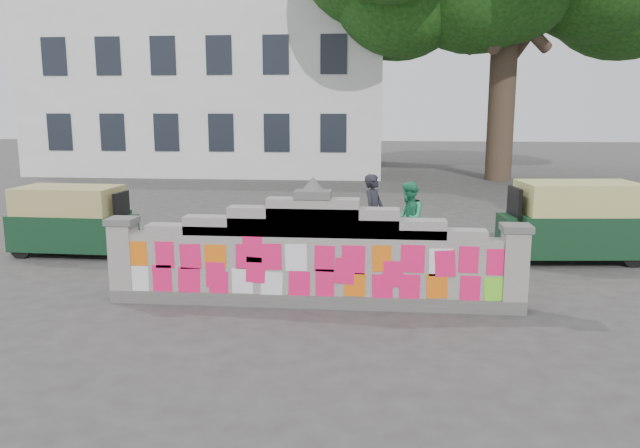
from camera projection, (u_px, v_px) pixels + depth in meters
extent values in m
plane|color=#383533|center=(313.00, 305.00, 9.71)|extent=(100.00, 100.00, 0.00)
cube|color=#4C4C49|center=(313.00, 299.00, 9.69)|extent=(6.40, 0.42, 0.20)
cube|color=gray|center=(313.00, 268.00, 9.60)|extent=(6.40, 0.32, 1.00)
cube|color=gray|center=(313.00, 231.00, 9.50)|extent=(5.20, 0.32, 0.14)
cube|color=gray|center=(313.00, 227.00, 9.49)|extent=(4.00, 0.32, 0.28)
cube|color=gray|center=(313.00, 222.00, 9.47)|extent=(2.60, 0.32, 0.44)
cube|color=gray|center=(313.00, 217.00, 9.46)|extent=(1.40, 0.32, 0.58)
cube|color=#4C4C49|center=(313.00, 194.00, 9.39)|extent=(0.55, 0.36, 0.12)
cone|color=#4C4C49|center=(313.00, 184.00, 9.36)|extent=(0.36, 0.36, 0.22)
cube|color=gray|center=(124.00, 262.00, 9.89)|extent=(0.36, 0.40, 1.24)
cube|color=#4C4C49|center=(122.00, 221.00, 9.77)|extent=(0.44, 0.44, 0.10)
cube|color=gray|center=(514.00, 271.00, 9.31)|extent=(0.36, 0.40, 1.24)
cube|color=#4C4C49|center=(516.00, 228.00, 9.19)|extent=(0.44, 0.44, 0.10)
cube|color=silver|center=(222.00, 88.00, 31.18)|extent=(16.00, 10.00, 8.00)
cylinder|color=#38281E|center=(501.00, 109.00, 26.20)|extent=(1.10, 1.10, 6.00)
imported|color=black|center=(373.00, 241.00, 12.24)|extent=(1.80, 1.21, 0.89)
imported|color=black|center=(373.00, 226.00, 12.18)|extent=(0.55, 0.65, 1.52)
imported|color=#2A9D67|center=(409.00, 219.00, 12.84)|extent=(0.60, 0.77, 1.55)
cube|color=#10321C|center=(71.00, 230.00, 13.04)|extent=(2.24, 1.26, 0.73)
cube|color=tan|center=(68.00, 200.00, 12.92)|extent=(2.05, 1.20, 0.55)
cube|color=#10321C|center=(123.00, 232.00, 12.90)|extent=(0.48, 0.66, 0.64)
cube|color=black|center=(121.00, 205.00, 12.79)|extent=(0.09, 0.64, 0.55)
cylinder|color=black|center=(128.00, 245.00, 12.93)|extent=(0.46, 0.12, 0.46)
cylinder|color=black|center=(21.00, 247.00, 12.70)|extent=(0.46, 0.12, 0.46)
cylinder|color=black|center=(48.00, 237.00, 13.68)|extent=(0.46, 0.12, 0.46)
cube|color=#11331B|center=(576.00, 233.00, 12.47)|extent=(2.57, 1.57, 0.82)
cube|color=tan|center=(579.00, 198.00, 12.34)|extent=(2.36, 1.50, 0.61)
cube|color=#11331B|center=(513.00, 233.00, 12.46)|extent=(0.58, 0.76, 0.71)
cube|color=black|center=(514.00, 203.00, 12.35)|extent=(0.16, 0.72, 0.61)
cylinder|color=black|center=(507.00, 248.00, 12.52)|extent=(0.52, 0.17, 0.51)
cylinder|color=black|center=(608.00, 242.00, 13.09)|extent=(0.52, 0.17, 0.51)
cylinder|color=black|center=(634.00, 254.00, 11.98)|extent=(0.52, 0.17, 0.51)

